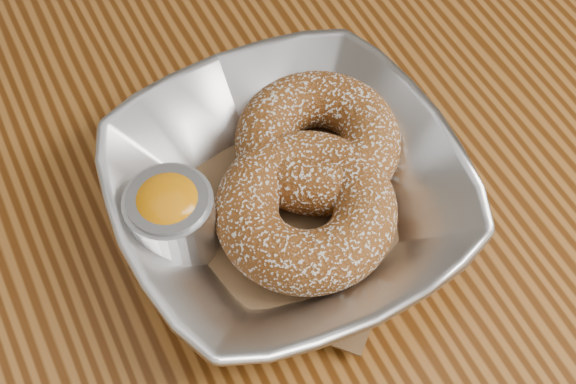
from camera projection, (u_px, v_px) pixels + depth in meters
name	position (u px, v px, depth m)	size (l,w,h in m)	color
table	(350.00, 290.00, 0.58)	(1.20, 0.80, 0.75)	brown
serving_bowl	(288.00, 196.00, 0.48)	(0.21, 0.21, 0.05)	silver
parchment	(288.00, 210.00, 0.49)	(0.14, 0.14, 0.00)	brown
donut_back	(318.00, 141.00, 0.50)	(0.10, 0.10, 0.04)	brown
donut_front	(306.00, 210.00, 0.47)	(0.11, 0.11, 0.04)	brown
ramekin	(172.00, 218.00, 0.46)	(0.05, 0.05, 0.05)	silver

